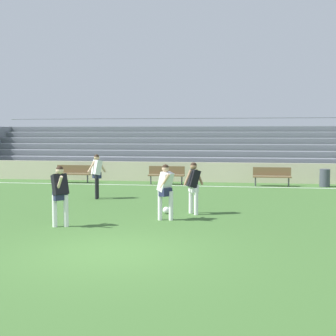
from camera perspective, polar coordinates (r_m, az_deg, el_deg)
ground_plane at (r=10.20m, az=-7.11°, el=-10.16°), size 160.00×160.00×0.00m
field_line_sideline at (r=22.60m, az=1.90°, el=-2.18°), size 44.00×0.12×0.01m
sideline_wall at (r=24.47m, az=2.47°, el=-0.49°), size 48.00×0.16×1.03m
bleacher_stand at (r=28.14m, az=1.22°, el=2.28°), size 23.95×5.08×3.54m
bench_near_bin at (r=24.46m, az=-11.46°, el=-0.49°), size 1.80×0.40×0.90m
bench_centre_sideline at (r=22.98m, az=12.55°, el=-0.81°), size 1.80×0.40×0.90m
bench_far_right at (r=23.22m, az=-0.19°, el=-0.66°), size 1.80×0.40×0.90m
trash_bin at (r=23.39m, az=18.55°, el=-1.15°), size 0.49×0.49×0.84m
player_white_challenging at (r=13.60m, az=-0.31°, el=-2.35°), size 0.52×0.69×1.64m
player_dark_trailing_run at (r=14.65m, az=3.13°, el=-1.90°), size 0.62×0.50×1.63m
player_white_wide_left at (r=18.29m, az=-8.67°, el=-0.50°), size 0.67×0.50×1.72m
player_dark_pressing_high at (r=12.96m, az=-13.02°, el=-2.71°), size 0.53×0.70×1.66m
soccer_ball at (r=14.80m, az=-0.22°, el=-5.17°), size 0.22×0.22×0.22m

